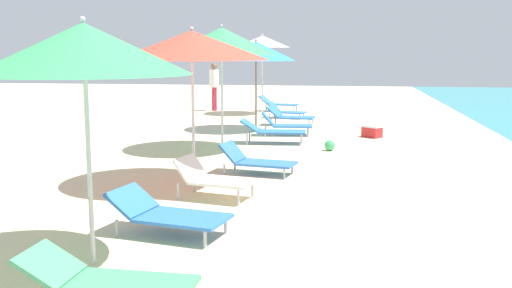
# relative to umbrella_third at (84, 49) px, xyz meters

# --- Properties ---
(umbrella_third) EXTENTS (2.19, 2.19, 2.59)m
(umbrella_third) POSITION_rel_umbrella_third_xyz_m (0.00, 0.00, 0.00)
(umbrella_third) COLOR silver
(umbrella_third) RESTS_ON ground
(lounger_third_shoreside) EXTENTS (1.57, 0.99, 0.54)m
(lounger_third_shoreside) POSITION_rel_umbrella_third_xyz_m (0.49, 1.11, -2.00)
(lounger_third_shoreside) COLOR blue
(lounger_third_shoreside) RESTS_ON ground
(lounger_third_inland) EXTENTS (1.49, 0.60, 0.57)m
(lounger_third_inland) POSITION_rel_umbrella_third_xyz_m (0.65, -1.18, -1.94)
(lounger_third_inland) COLOR #4CA572
(lounger_third_inland) RESTS_ON ground
(umbrella_fourth) EXTENTS (2.56, 2.56, 2.64)m
(umbrella_fourth) POSITION_rel_umbrella_third_xyz_m (0.11, 3.88, 0.07)
(umbrella_fourth) COLOR silver
(umbrella_fourth) RESTS_ON ground
(lounger_fourth_shoreside) EXTENTS (1.45, 0.86, 0.57)m
(lounger_fourth_shoreside) POSITION_rel_umbrella_third_xyz_m (1.03, 4.87, -2.01)
(lounger_fourth_shoreside) COLOR blue
(lounger_fourth_shoreside) RESTS_ON ground
(lounger_fourth_inland) EXTENTS (1.29, 0.90, 0.63)m
(lounger_fourth_inland) POSITION_rel_umbrella_third_xyz_m (0.65, 2.96, -1.95)
(lounger_fourth_inland) COLOR white
(lounger_fourth_inland) RESTS_ON ground
(umbrella_fifth) EXTENTS (2.53, 2.53, 2.82)m
(umbrella_fifth) POSITION_rel_umbrella_third_xyz_m (-0.14, 7.42, 0.18)
(umbrella_fifth) COLOR silver
(umbrella_fifth) RESTS_ON ground
(lounger_fifth_shoreside) EXTENTS (1.61, 0.72, 0.60)m
(lounger_fifth_shoreside) POSITION_rel_umbrella_third_xyz_m (0.89, 8.49, -1.94)
(lounger_fifth_shoreside) COLOR blue
(lounger_fifth_shoreside) RESTS_ON ground
(umbrella_sixth) EXTENTS (2.25, 2.25, 2.56)m
(umbrella_sixth) POSITION_rel_umbrella_third_xyz_m (0.12, 10.90, -0.04)
(umbrella_sixth) COLOR olive
(umbrella_sixth) RESTS_ON ground
(lounger_sixth_shoreside) EXTENTS (1.47, 0.82, 0.57)m
(lounger_sixth_shoreside) POSITION_rel_umbrella_third_xyz_m (1.00, 12.05, -1.98)
(lounger_sixth_shoreside) COLOR blue
(lounger_sixth_shoreside) RESTS_ON ground
(lounger_sixth_inland) EXTENTS (1.38, 0.70, 0.63)m
(lounger_sixth_inland) POSITION_rel_umbrella_third_xyz_m (1.06, 9.91, -1.96)
(lounger_sixth_inland) COLOR blue
(lounger_sixth_inland) RESTS_ON ground
(umbrella_farthest) EXTENTS (1.96, 1.96, 2.82)m
(umbrella_farthest) POSITION_rel_umbrella_third_xyz_m (-0.30, 15.19, 0.29)
(umbrella_farthest) COLOR silver
(umbrella_farthest) RESTS_ON ground
(lounger_farthest_shoreside) EXTENTS (1.52, 0.81, 0.59)m
(lounger_farthest_shoreside) POSITION_rel_umbrella_third_xyz_m (0.17, 16.12, -1.96)
(lounger_farthest_shoreside) COLOR blue
(lounger_farthest_shoreside) RESTS_ON ground
(lounger_farthest_inland) EXTENTS (1.35, 0.85, 0.54)m
(lounger_farthest_inland) POSITION_rel_umbrella_third_xyz_m (0.66, 13.99, -2.02)
(lounger_farthest_inland) COLOR blue
(lounger_farthest_inland) RESTS_ON ground
(person_walking_near) EXTENTS (0.40, 0.42, 1.79)m
(person_walking_near) POSITION_rel_umbrella_third_xyz_m (-2.25, 16.10, -1.17)
(person_walking_near) COLOR #D8334C
(person_walking_near) RESTS_ON ground
(cooler_box) EXTENTS (0.57, 0.55, 0.32)m
(cooler_box) POSITION_rel_umbrella_third_xyz_m (3.34, 9.90, -2.11)
(cooler_box) COLOR red
(cooler_box) RESTS_ON ground
(beach_ball) EXTENTS (0.24, 0.24, 0.24)m
(beach_ball) POSITION_rel_umbrella_third_xyz_m (2.30, 7.63, -2.15)
(beach_ball) COLOR #3FB266
(beach_ball) RESTS_ON ground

